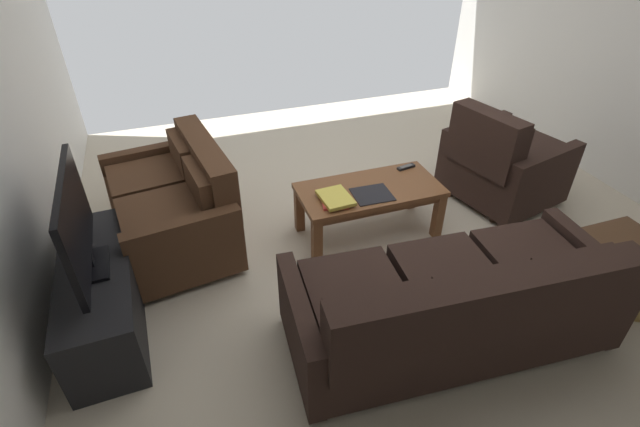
{
  "coord_description": "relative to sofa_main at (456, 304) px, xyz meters",
  "views": [
    {
      "loc": [
        1.46,
        2.63,
        2.32
      ],
      "look_at": [
        0.71,
        0.46,
        0.72
      ],
      "focal_mm": 26.08,
      "sensor_mm": 36.0,
      "label": 1
    }
  ],
  "objects": [
    {
      "name": "end_table",
      "position": [
        -1.18,
        0.04,
        0.09
      ],
      "size": [
        0.43,
        0.43,
        0.54
      ],
      "color": "#472D1C",
      "rests_on": "ground"
    },
    {
      "name": "armchair_side",
      "position": [
        -1.29,
        -1.31,
        0.03
      ],
      "size": [
        0.99,
        1.01,
        0.9
      ],
      "color": "black",
      "rests_on": "ground"
    },
    {
      "name": "flat_tv",
      "position": [
        1.98,
        -0.88,
        0.44
      ],
      "size": [
        0.21,
        0.93,
        0.6
      ],
      "color": "black",
      "rests_on": "tv_stand"
    },
    {
      "name": "book_stack",
      "position": [
        0.33,
        -1.12,
        0.12
      ],
      "size": [
        0.24,
        0.29,
        0.05
      ],
      "color": "#C63833",
      "rests_on": "coffee_table"
    },
    {
      "name": "ground_plane",
      "position": [
        -0.09,
        -1.08,
        -0.35
      ],
      "size": [
        4.89,
        5.76,
        0.01
      ],
      "primitive_type": "cube",
      "color": "beige"
    },
    {
      "name": "coffee_table",
      "position": [
        0.01,
        -1.21,
        0.02
      ],
      "size": [
        1.11,
        0.53,
        0.43
      ],
      "color": "brown",
      "rests_on": "ground"
    },
    {
      "name": "loose_magazine",
      "position": [
        0.04,
        -1.11,
        0.09
      ],
      "size": [
        0.3,
        0.26,
        0.01
      ],
      "primitive_type": "cube",
      "rotation": [
        0.0,
        0.0,
        4.67
      ],
      "color": "black",
      "rests_on": "coffee_table"
    },
    {
      "name": "sofa_main",
      "position": [
        0.0,
        0.0,
        0.0
      ],
      "size": [
        1.98,
        0.96,
        0.78
      ],
      "color": "black",
      "rests_on": "ground"
    },
    {
      "name": "loveseat_near",
      "position": [
        1.45,
        -1.6,
        0.01
      ],
      "size": [
        0.96,
        1.36,
        0.81
      ],
      "color": "black",
      "rests_on": "ground"
    },
    {
      "name": "tv_stand",
      "position": [
        1.98,
        -0.88,
        -0.11
      ],
      "size": [
        0.46,
        1.23,
        0.47
      ],
      "color": "black",
      "rests_on": "ground"
    },
    {
      "name": "tv_remote",
      "position": [
        -0.4,
        -1.4,
        0.1
      ],
      "size": [
        0.17,
        0.07,
        0.02
      ],
      "color": "black",
      "rests_on": "coffee_table"
    }
  ]
}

